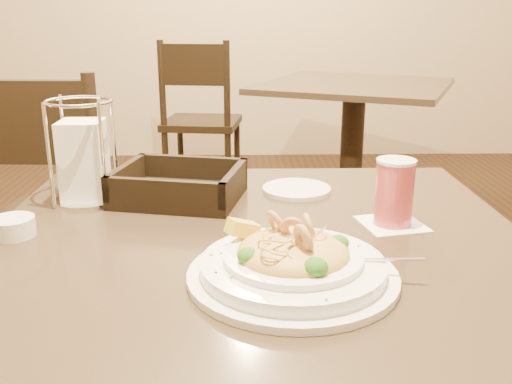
{
  "coord_description": "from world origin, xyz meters",
  "views": [
    {
      "loc": [
        -0.02,
        -0.84,
        1.08
      ],
      "look_at": [
        0.0,
        0.02,
        0.8
      ],
      "focal_mm": 40.0,
      "sensor_mm": 36.0,
      "label": 1
    }
  ],
  "objects_px": {
    "dining_chair_far": "(200,116)",
    "side_plate": "(297,189)",
    "main_table": "(256,366)",
    "butter_ramekin": "(13,227)",
    "napkin_caddy": "(84,158)",
    "pasta_bowl": "(293,262)",
    "dining_chair_near": "(54,214)",
    "background_table": "(353,127)",
    "bread_basket": "(179,188)",
    "drink_glass": "(394,193)"
  },
  "relations": [
    {
      "from": "dining_chair_far",
      "to": "side_plate",
      "type": "bearing_deg",
      "value": 106.96
    },
    {
      "from": "main_table",
      "to": "butter_ramekin",
      "type": "height_order",
      "value": "butter_ramekin"
    },
    {
      "from": "main_table",
      "to": "napkin_caddy",
      "type": "xyz_separation_m",
      "value": [
        -0.33,
        0.22,
        0.31
      ]
    },
    {
      "from": "dining_chair_far",
      "to": "pasta_bowl",
      "type": "bearing_deg",
      "value": 104.56
    },
    {
      "from": "dining_chair_near",
      "to": "side_plate",
      "type": "relative_size",
      "value": 6.62
    },
    {
      "from": "background_table",
      "to": "bread_basket",
      "type": "xyz_separation_m",
      "value": [
        -0.7,
        -1.87,
        0.25
      ]
    },
    {
      "from": "dining_chair_near",
      "to": "dining_chair_far",
      "type": "bearing_deg",
      "value": -98.78
    },
    {
      "from": "dining_chair_near",
      "to": "side_plate",
      "type": "height_order",
      "value": "dining_chair_near"
    },
    {
      "from": "napkin_caddy",
      "to": "side_plate",
      "type": "bearing_deg",
      "value": 6.81
    },
    {
      "from": "drink_glass",
      "to": "napkin_caddy",
      "type": "relative_size",
      "value": 0.61
    },
    {
      "from": "bread_basket",
      "to": "butter_ramekin",
      "type": "relative_size",
      "value": 3.76
    },
    {
      "from": "dining_chair_near",
      "to": "pasta_bowl",
      "type": "xyz_separation_m",
      "value": [
        0.64,
        -0.91,
        0.25
      ]
    },
    {
      "from": "background_table",
      "to": "pasta_bowl",
      "type": "height_order",
      "value": "pasta_bowl"
    },
    {
      "from": "bread_basket",
      "to": "side_plate",
      "type": "bearing_deg",
      "value": 10.49
    },
    {
      "from": "dining_chair_far",
      "to": "drink_glass",
      "type": "height_order",
      "value": "dining_chair_far"
    },
    {
      "from": "background_table",
      "to": "bread_basket",
      "type": "height_order",
      "value": "bread_basket"
    },
    {
      "from": "background_table",
      "to": "bread_basket",
      "type": "relative_size",
      "value": 4.44
    },
    {
      "from": "dining_chair_far",
      "to": "butter_ramekin",
      "type": "bearing_deg",
      "value": 94.36
    },
    {
      "from": "dining_chair_far",
      "to": "napkin_caddy",
      "type": "xyz_separation_m",
      "value": [
        -0.06,
        -2.2,
        0.31
      ]
    },
    {
      "from": "bread_basket",
      "to": "pasta_bowl",
      "type": "bearing_deg",
      "value": -61.74
    },
    {
      "from": "butter_ramekin",
      "to": "drink_glass",
      "type": "bearing_deg",
      "value": 3.24
    },
    {
      "from": "bread_basket",
      "to": "butter_ramekin",
      "type": "bearing_deg",
      "value": -143.62
    },
    {
      "from": "dining_chair_far",
      "to": "background_table",
      "type": "bearing_deg",
      "value": 166.25
    },
    {
      "from": "drink_glass",
      "to": "butter_ramekin",
      "type": "bearing_deg",
      "value": -176.76
    },
    {
      "from": "dining_chair_near",
      "to": "dining_chair_far",
      "type": "relative_size",
      "value": 1.0
    },
    {
      "from": "main_table",
      "to": "side_plate",
      "type": "xyz_separation_m",
      "value": [
        0.09,
        0.27,
        0.23
      ]
    },
    {
      "from": "main_table",
      "to": "background_table",
      "type": "distance_m",
      "value": 2.18
    },
    {
      "from": "drink_glass",
      "to": "butter_ramekin",
      "type": "distance_m",
      "value": 0.64
    },
    {
      "from": "dining_chair_near",
      "to": "dining_chair_far",
      "type": "xyz_separation_m",
      "value": [
        0.32,
        1.65,
        0.0
      ]
    },
    {
      "from": "butter_ramekin",
      "to": "dining_chair_far",
      "type": "bearing_deg",
      "value": 86.8
    },
    {
      "from": "dining_chair_far",
      "to": "butter_ramekin",
      "type": "xyz_separation_m",
      "value": [
        -0.13,
        -2.38,
        0.24
      ]
    },
    {
      "from": "dining_chair_far",
      "to": "dining_chair_near",
      "type": "bearing_deg",
      "value": 86.47
    },
    {
      "from": "butter_ramekin",
      "to": "main_table",
      "type": "bearing_deg",
      "value": -5.96
    },
    {
      "from": "main_table",
      "to": "side_plate",
      "type": "height_order",
      "value": "side_plate"
    },
    {
      "from": "main_table",
      "to": "side_plate",
      "type": "distance_m",
      "value": 0.37
    },
    {
      "from": "main_table",
      "to": "dining_chair_far",
      "type": "distance_m",
      "value": 2.44
    },
    {
      "from": "background_table",
      "to": "dining_chair_near",
      "type": "bearing_deg",
      "value": -130.88
    },
    {
      "from": "dining_chair_near",
      "to": "bread_basket",
      "type": "xyz_separation_m",
      "value": [
        0.44,
        -0.55,
        0.25
      ]
    },
    {
      "from": "drink_glass",
      "to": "pasta_bowl",
      "type": "bearing_deg",
      "value": -132.69
    },
    {
      "from": "dining_chair_near",
      "to": "butter_ramekin",
      "type": "distance_m",
      "value": 0.8
    },
    {
      "from": "main_table",
      "to": "background_table",
      "type": "relative_size",
      "value": 0.75
    },
    {
      "from": "bread_basket",
      "to": "background_table",
      "type": "bearing_deg",
      "value": 69.41
    },
    {
      "from": "background_table",
      "to": "side_plate",
      "type": "distance_m",
      "value": 1.9
    },
    {
      "from": "background_table",
      "to": "drink_glass",
      "type": "bearing_deg",
      "value": -99.0
    },
    {
      "from": "dining_chair_far",
      "to": "pasta_bowl",
      "type": "distance_m",
      "value": 2.59
    },
    {
      "from": "napkin_caddy",
      "to": "side_plate",
      "type": "xyz_separation_m",
      "value": [
        0.41,
        0.05,
        -0.08
      ]
    },
    {
      "from": "main_table",
      "to": "drink_glass",
      "type": "xyz_separation_m",
      "value": [
        0.24,
        0.08,
        0.29
      ]
    },
    {
      "from": "dining_chair_far",
      "to": "drink_glass",
      "type": "xyz_separation_m",
      "value": [
        0.5,
        -2.35,
        0.29
      ]
    },
    {
      "from": "dining_chair_near",
      "to": "butter_ramekin",
      "type": "xyz_separation_m",
      "value": [
        0.19,
        -0.74,
        0.24
      ]
    },
    {
      "from": "dining_chair_far",
      "to": "drink_glass",
      "type": "relative_size",
      "value": 7.58
    }
  ]
}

